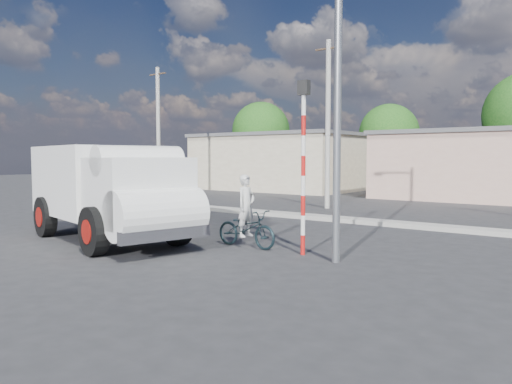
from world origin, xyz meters
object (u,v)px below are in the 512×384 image
Objects in this scene: bicycle at (246,229)px; streetlight at (332,48)px; cyclist at (246,217)px; traffic_pole at (303,152)px; truck at (110,189)px.

streetlight is (2.72, -0.25, 4.44)m from bicycle.
traffic_pole is at bearing -86.52° from cyclist.
truck is at bearing -167.34° from streetlight.
truck reaches higher than bicycle.
truck is 0.79× the size of streetlight.
cyclist is at bearing 0.00° from bicycle.
bicycle is 0.33m from cyclist.
truck reaches higher than cyclist.
cyclist reaches higher than bicycle.
traffic_pole reaches higher than bicycle.
bicycle is 1.16× the size of cyclist.
traffic_pole is (1.79, 0.05, 2.08)m from bicycle.
cyclist is 2.50m from traffic_pole.
truck is at bearing 116.46° from cyclist.
traffic_pole is (5.48, 1.74, 1.04)m from truck.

